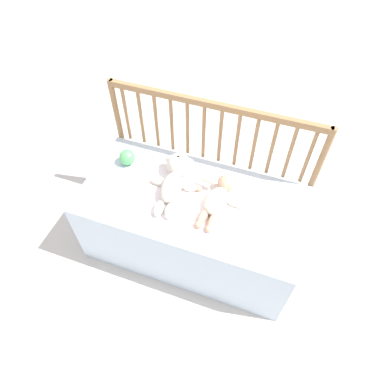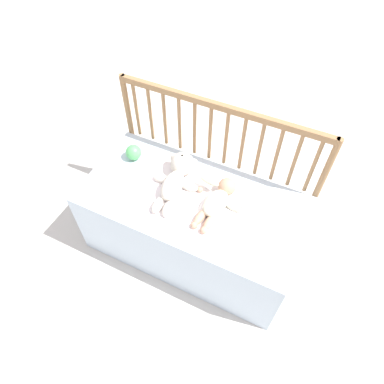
# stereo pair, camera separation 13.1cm
# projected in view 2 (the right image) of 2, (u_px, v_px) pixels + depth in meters

# --- Properties ---
(ground_plane) EXTENTS (12.00, 12.00, 0.00)m
(ground_plane) POSITION_uv_depth(u_px,v_px,m) (192.00, 245.00, 2.32)
(ground_plane) COLOR silver
(crib_mattress) EXTENTS (1.27, 0.63, 0.51)m
(crib_mattress) POSITION_uv_depth(u_px,v_px,m) (192.00, 224.00, 2.12)
(crib_mattress) COLOR silver
(crib_mattress) RESTS_ON ground_plane
(crib_rail) EXTENTS (1.27, 0.04, 0.93)m
(crib_rail) POSITION_uv_depth(u_px,v_px,m) (218.00, 142.00, 2.00)
(crib_rail) COLOR #997047
(crib_rail) RESTS_ON ground_plane
(blanket) EXTENTS (0.77, 0.53, 0.01)m
(blanket) POSITION_uv_depth(u_px,v_px,m) (192.00, 199.00, 1.92)
(blanket) COLOR white
(blanket) RESTS_ON crib_mattress
(teddy_bear) EXTENTS (0.28, 0.43, 0.14)m
(teddy_bear) POSITION_uv_depth(u_px,v_px,m) (177.00, 176.00, 1.95)
(teddy_bear) COLOR silver
(teddy_bear) RESTS_ON crib_mattress
(baby) EXTENTS (0.30, 0.37, 0.10)m
(baby) POSITION_uv_depth(u_px,v_px,m) (217.00, 201.00, 1.86)
(baby) COLOR #EAEACC
(baby) RESTS_ON crib_mattress
(toy_ball) EXTENTS (0.10, 0.10, 0.10)m
(toy_ball) POSITION_uv_depth(u_px,v_px,m) (134.00, 152.00, 2.09)
(toy_ball) COLOR #59BF66
(toy_ball) RESTS_ON crib_mattress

